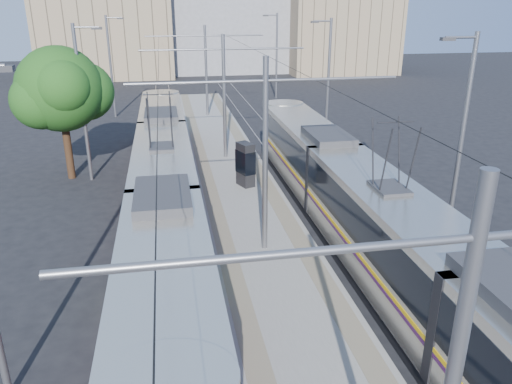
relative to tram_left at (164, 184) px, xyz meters
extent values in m
cube|color=gray|center=(3.60, 5.17, -1.56)|extent=(4.00, 50.00, 0.30)
cube|color=gray|center=(2.15, 5.17, -1.40)|extent=(0.70, 50.00, 0.01)
cube|color=gray|center=(5.05, 5.17, -1.40)|extent=(0.70, 50.00, 0.01)
cube|color=gray|center=(-0.72, 5.17, -1.69)|extent=(0.07, 70.00, 0.03)
cube|color=gray|center=(0.72, 5.17, -1.69)|extent=(0.07, 70.00, 0.03)
cube|color=gray|center=(6.48, 5.17, -1.69)|extent=(0.07, 70.00, 0.03)
cube|color=gray|center=(7.92, 5.17, -1.69)|extent=(0.07, 70.00, 0.03)
cube|color=black|center=(0.00, 0.00, -1.51)|extent=(2.30, 29.17, 0.40)
cube|color=beige|center=(0.00, 0.00, 0.14)|extent=(2.40, 27.57, 2.90)
cube|color=black|center=(0.00, 0.00, 0.64)|extent=(2.43, 27.57, 1.30)
cube|color=#FFAF0D|center=(0.00, 0.00, -0.26)|extent=(2.43, 27.57, 0.12)
cube|color=#B00A12|center=(0.00, 0.00, -0.76)|extent=(2.42, 27.57, 1.10)
cube|color=#2D2D30|center=(0.00, 0.00, 1.74)|extent=(1.68, 3.00, 0.30)
cube|color=black|center=(7.20, -6.26, -1.51)|extent=(2.30, 31.40, 0.40)
cube|color=#B3B0A4|center=(7.20, -6.26, 0.14)|extent=(2.40, 29.80, 2.90)
cube|color=black|center=(7.20, -6.26, 0.64)|extent=(2.43, 29.80, 1.30)
cube|color=#E3AF0B|center=(7.20, -6.26, -0.26)|extent=(2.43, 29.80, 0.12)
cube|color=#391240|center=(7.20, -6.26, -0.41)|extent=(2.43, 29.80, 0.10)
cube|color=#2D2D30|center=(7.20, -6.26, 1.74)|extent=(1.68, 3.00, 0.30)
cylinder|color=slate|center=(3.60, -15.83, 4.79)|extent=(9.20, 0.10, 0.10)
cylinder|color=slate|center=(3.60, -3.83, 2.09)|extent=(0.20, 0.20, 7.00)
cylinder|color=slate|center=(3.60, -3.83, 4.79)|extent=(9.20, 0.10, 0.10)
cylinder|color=slate|center=(3.60, 8.17, 2.09)|extent=(0.20, 0.20, 7.00)
cylinder|color=slate|center=(3.60, 8.17, 4.79)|extent=(9.20, 0.10, 0.10)
cylinder|color=slate|center=(3.60, 20.17, 2.09)|extent=(0.20, 0.20, 7.00)
cylinder|color=slate|center=(3.60, 20.17, 4.79)|extent=(9.20, 0.10, 0.10)
cylinder|color=black|center=(0.00, 5.17, 3.84)|extent=(0.02, 70.00, 0.02)
cylinder|color=black|center=(7.20, 5.17, 3.84)|extent=(0.02, 70.00, 0.02)
cube|color=#2D2D30|center=(-2.80, -9.83, 6.04)|extent=(0.50, 0.22, 0.12)
cylinder|color=slate|center=(-3.90, 6.17, 2.29)|extent=(0.18, 0.18, 8.00)
cube|color=#2D2D30|center=(-2.80, 6.17, 6.04)|extent=(0.50, 0.22, 0.12)
cylinder|color=slate|center=(-3.90, 22.17, 2.29)|extent=(0.18, 0.18, 8.00)
cube|color=#2D2D30|center=(-2.80, 22.17, 6.04)|extent=(0.50, 0.22, 0.12)
cylinder|color=slate|center=(11.10, -3.83, 2.29)|extent=(0.18, 0.18, 8.00)
cube|color=#2D2D30|center=(10.00, -3.83, 6.04)|extent=(0.50, 0.22, 0.12)
cylinder|color=slate|center=(11.10, 12.17, 2.29)|extent=(0.18, 0.18, 8.00)
cube|color=#2D2D30|center=(10.00, 12.17, 6.04)|extent=(0.50, 0.22, 0.12)
cylinder|color=slate|center=(11.10, 28.17, 2.29)|extent=(0.18, 0.18, 8.00)
cube|color=#2D2D30|center=(10.00, 28.17, 6.04)|extent=(0.50, 0.22, 0.12)
cube|color=black|center=(3.98, 3.03, -0.31)|extent=(0.88, 1.10, 2.19)
cube|color=black|center=(3.98, 3.03, -0.17)|extent=(0.93, 1.15, 1.14)
cylinder|color=#382314|center=(-4.99, 6.69, -0.26)|extent=(0.40, 0.40, 2.89)
sphere|color=#1E4313|center=(-4.99, 6.69, 3.08)|extent=(4.34, 4.34, 4.34)
sphere|color=#1E4313|center=(-3.91, 7.41, 2.81)|extent=(3.07, 3.07, 3.07)
cube|color=gray|center=(-6.40, 48.17, 5.47)|extent=(16.00, 12.00, 14.36)
cube|color=gray|center=(9.60, 52.17, 6.31)|extent=(18.00, 14.00, 16.04)
cube|color=gray|center=(23.60, 46.17, 3.81)|extent=(14.00, 10.00, 11.03)
camera|label=1|loc=(0.28, -20.29, 7.24)|focal=35.00mm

